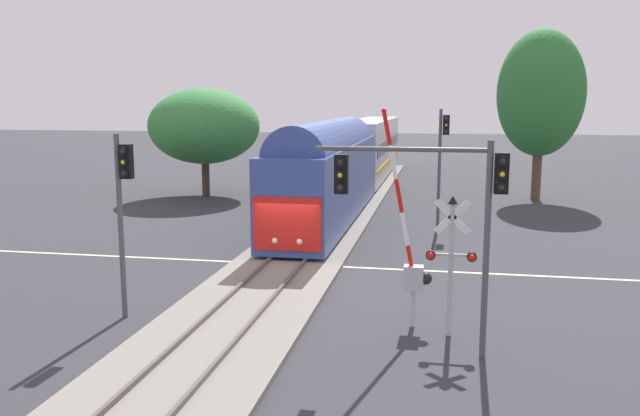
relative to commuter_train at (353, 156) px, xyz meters
name	(u,v)px	position (x,y,z in m)	size (l,w,h in m)	color
ground_plane	(289,264)	(0.00, -19.12, -2.79)	(220.00, 220.00, 0.00)	#333338
road_centre_stripe	(289,264)	(0.00, -19.12, -2.79)	(44.00, 0.20, 0.01)	beige
railway_track	(289,262)	(0.00, -19.12, -2.70)	(4.40, 80.00, 0.32)	gray
commuter_train	(353,156)	(0.00, 0.00, 0.00)	(3.04, 41.90, 5.16)	#384C93
crossing_gate_near	(412,260)	(5.13, -25.55, -0.81)	(1.52, 0.40, 6.25)	#B7B7BC
crossing_signal_mast	(451,252)	(6.21, -26.14, -0.39)	(1.36, 0.44, 3.93)	#B2B2B7
traffic_signal_far_side	(442,149)	(5.91, -10.00, 1.25)	(0.53, 0.38, 6.06)	#4C4C51
traffic_signal_near_right	(438,194)	(5.81, -27.55, 1.37)	(4.75, 0.38, 5.51)	#4C4C51
traffic_signal_median	(123,196)	(-3.24, -26.35, 0.90)	(0.53, 0.38, 5.51)	#4C4C51
oak_behind_train	(204,126)	(-10.01, -1.51, 1.98)	(7.51, 7.51, 7.33)	#4C3828
oak_far_right	(541,94)	(12.05, 0.72, 4.14)	(5.54, 5.54, 11.02)	brown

